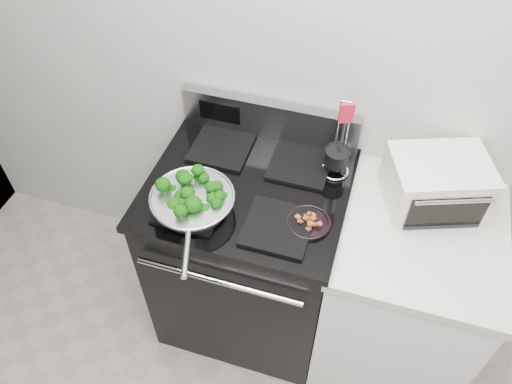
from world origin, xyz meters
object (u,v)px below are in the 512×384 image
at_px(gas_range, 249,253).
at_px(toaster_oven, 436,183).
at_px(utensil_holder, 336,160).
at_px(skillet, 192,202).
at_px(bacon_plate, 309,221).

bearing_deg(gas_range, toaster_oven, 12.36).
xyz_separation_m(gas_range, utensil_holder, (0.31, 0.17, 0.53)).
relative_size(skillet, toaster_oven, 1.15).
bearing_deg(skillet, gas_range, 33.14).
height_order(gas_range, skillet, gas_range).
xyz_separation_m(utensil_holder, toaster_oven, (0.38, -0.02, 0.01)).
relative_size(gas_range, skillet, 2.31).
height_order(skillet, bacon_plate, skillet).
xyz_separation_m(skillet, toaster_oven, (0.85, 0.34, 0.02)).
relative_size(gas_range, utensil_holder, 3.23).
bearing_deg(toaster_oven, gas_range, 172.13).
bearing_deg(toaster_oven, utensil_holder, 156.77).
relative_size(skillet, utensil_holder, 1.40).
bearing_deg(bacon_plate, toaster_oven, 32.95).
height_order(gas_range, bacon_plate, gas_range).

